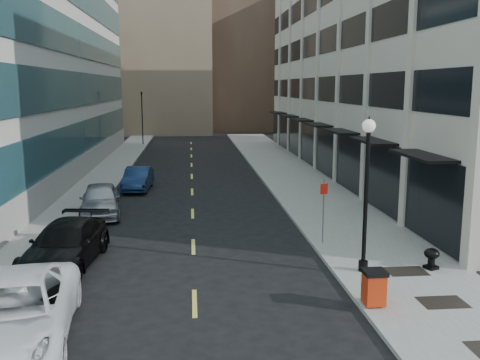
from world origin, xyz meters
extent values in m
plane|color=black|center=(0.00, 0.00, 0.00)|extent=(160.00, 160.00, 0.00)
cube|color=gray|center=(7.50, 20.00, 0.07)|extent=(5.00, 80.00, 0.15)
cube|color=gray|center=(-6.50, 20.00, 0.07)|extent=(3.00, 80.00, 0.15)
cube|color=beige|center=(17.00, 27.00, 9.00)|extent=(14.00, 46.00, 18.00)
cube|color=black|center=(10.02, 27.00, 2.00)|extent=(0.18, 46.00, 3.60)
cube|color=black|center=(10.03, 27.00, 6.50)|extent=(0.12, 46.00, 1.80)
cube|color=black|center=(10.03, 27.00, 10.00)|extent=(0.12, 46.00, 1.80)
cube|color=beige|center=(10.00, 10.00, 9.00)|extent=(0.35, 0.60, 18.00)
cube|color=beige|center=(10.00, 16.00, 9.00)|extent=(0.35, 0.60, 18.00)
cube|color=beige|center=(10.00, 22.00, 9.00)|extent=(0.35, 0.60, 18.00)
cube|color=beige|center=(10.00, 28.00, 9.00)|extent=(0.35, 0.60, 18.00)
cube|color=beige|center=(10.00, 34.00, 9.00)|extent=(0.35, 0.60, 18.00)
cube|color=beige|center=(10.00, 40.00, 9.00)|extent=(0.35, 0.60, 18.00)
cube|color=beige|center=(10.00, 46.00, 9.00)|extent=(0.35, 0.60, 18.00)
cube|color=black|center=(9.35, 7.00, 3.90)|extent=(1.30, 4.00, 0.12)
cube|color=black|center=(9.35, 13.00, 3.90)|extent=(1.30, 4.00, 0.12)
cube|color=black|center=(9.35, 19.00, 3.90)|extent=(1.30, 4.00, 0.12)
cube|color=black|center=(9.35, 25.00, 3.90)|extent=(1.30, 4.00, 0.12)
cube|color=black|center=(9.35, 31.00, 3.90)|extent=(1.30, 4.00, 0.12)
cube|color=black|center=(9.35, 37.00, 3.90)|extent=(1.30, 4.00, 0.12)
cube|color=black|center=(9.35, 43.00, 3.90)|extent=(1.30, 4.00, 0.12)
cube|color=gray|center=(-7.96, 27.00, 0.90)|extent=(0.20, 46.00, 1.80)
cube|color=#2B5C64|center=(-7.97, 27.00, 3.00)|extent=(0.14, 45.60, 2.40)
cube|color=#2B5C64|center=(-7.97, 27.00, 6.50)|extent=(0.14, 45.60, 2.40)
cube|color=#2B5C64|center=(-7.97, 27.00, 10.00)|extent=(0.14, 45.60, 2.40)
cube|color=#816E54|center=(-4.00, 68.00, 14.00)|extent=(14.00, 18.00, 28.00)
cube|color=brown|center=(8.00, 72.00, 17.00)|extent=(12.00, 16.00, 34.00)
cube|color=#816E54|center=(-14.00, 78.00, 11.00)|extent=(12.00, 14.00, 22.00)
cube|color=beige|center=(18.00, 66.00, 10.00)|extent=(10.00, 14.00, 20.00)
cube|color=black|center=(7.60, 1.00, 0.15)|extent=(1.40, 1.00, 0.01)
cube|color=black|center=(7.60, 3.80, 0.15)|extent=(1.40, 1.00, 0.01)
cube|color=#D8CC4C|center=(0.00, 2.00, 0.01)|extent=(0.15, 2.20, 0.01)
cube|color=#D8CC4C|center=(0.00, 8.00, 0.01)|extent=(0.15, 2.20, 0.01)
cube|color=#D8CC4C|center=(0.00, 14.00, 0.01)|extent=(0.15, 2.20, 0.01)
cube|color=#D8CC4C|center=(0.00, 20.00, 0.01)|extent=(0.15, 2.20, 0.01)
cube|color=#D8CC4C|center=(0.00, 26.00, 0.01)|extent=(0.15, 2.20, 0.01)
cube|color=#D8CC4C|center=(0.00, 32.00, 0.01)|extent=(0.15, 2.20, 0.01)
cube|color=#D8CC4C|center=(0.00, 38.00, 0.01)|extent=(0.15, 2.20, 0.01)
cube|color=#D8CC4C|center=(0.00, 44.00, 0.01)|extent=(0.15, 2.20, 0.01)
cube|color=#D8CC4C|center=(0.00, 50.00, 0.01)|extent=(0.15, 2.20, 0.01)
cylinder|color=black|center=(-5.50, 48.00, 3.00)|extent=(0.12, 0.12, 6.00)
imported|color=black|center=(-5.50, 48.00, 5.99)|extent=(0.66, 0.66, 1.98)
imported|color=white|center=(-4.71, -0.32, 0.89)|extent=(3.65, 6.70, 1.78)
imported|color=black|center=(-4.80, 6.04, 0.81)|extent=(2.89, 5.83, 1.63)
imported|color=#9A9DA3|center=(-4.80, 14.00, 0.85)|extent=(2.61, 5.18, 1.69)
imported|color=navy|center=(-3.52, 21.00, 0.73)|extent=(1.85, 4.55, 1.47)
cube|color=red|center=(5.40, 1.00, 0.68)|extent=(0.61, 0.61, 0.97)
cube|color=black|center=(5.40, 1.00, 1.19)|extent=(0.68, 0.68, 0.12)
cylinder|color=black|center=(5.21, 1.32, 0.26)|extent=(0.06, 0.21, 0.21)
cylinder|color=black|center=(5.59, 1.32, 0.26)|extent=(0.06, 0.21, 0.21)
cylinder|color=black|center=(6.06, 4.00, 0.34)|extent=(0.34, 0.34, 0.38)
cylinder|color=black|center=(6.06, 4.00, 2.78)|extent=(0.15, 0.15, 4.84)
sphere|color=silver|center=(6.06, 4.00, 5.36)|extent=(0.46, 0.46, 0.46)
cone|color=black|center=(6.06, 4.00, 5.62)|extent=(0.13, 0.13, 0.19)
cylinder|color=slate|center=(5.45, 7.51, 1.52)|extent=(0.05, 0.05, 2.74)
cube|color=red|center=(5.45, 7.49, 2.49)|extent=(0.32, 0.10, 0.43)
cube|color=black|center=(8.60, 4.00, 0.21)|extent=(0.54, 0.54, 0.12)
cylinder|color=black|center=(8.60, 4.00, 0.45)|extent=(0.26, 0.26, 0.39)
ellipsoid|color=black|center=(8.60, 4.00, 0.72)|extent=(0.55, 0.55, 0.39)
camera|label=1|loc=(-0.04, -13.86, 6.70)|focal=40.00mm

